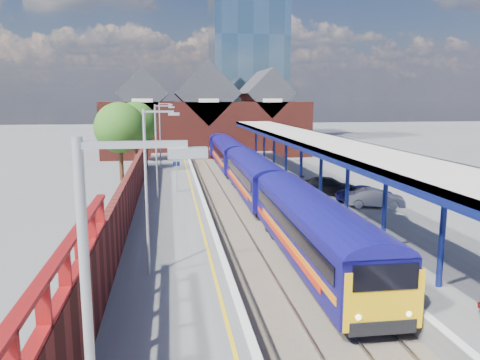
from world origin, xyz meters
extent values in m
plane|color=#5B5B5E|center=(0.00, 30.00, 0.00)|extent=(240.00, 240.00, 0.00)
cube|color=#473D33|center=(0.00, 20.00, 0.03)|extent=(6.00, 76.00, 0.06)
cube|color=slate|center=(-2.22, 20.00, 0.12)|extent=(0.07, 76.00, 0.14)
cube|color=slate|center=(-0.78, 20.00, 0.12)|extent=(0.07, 76.00, 0.14)
cube|color=slate|center=(0.78, 20.00, 0.12)|extent=(0.07, 76.00, 0.14)
cube|color=slate|center=(2.22, 20.00, 0.12)|extent=(0.07, 76.00, 0.14)
cube|color=#565659|center=(-5.50, 20.00, 0.50)|extent=(5.00, 76.00, 1.00)
cube|color=#565659|center=(6.00, 20.00, 0.50)|extent=(6.00, 76.00, 1.00)
cube|color=silver|center=(-3.15, 20.00, 1.02)|extent=(0.30, 76.00, 0.05)
cube|color=silver|center=(3.15, 20.00, 1.02)|extent=(0.30, 76.00, 0.05)
cube|color=yellow|center=(-3.75, 20.00, 1.01)|extent=(0.14, 76.00, 0.01)
cube|color=#110D61|center=(1.50, 8.60, 1.90)|extent=(3.02, 16.04, 2.50)
cube|color=#110D61|center=(1.50, 8.60, 3.15)|extent=(3.02, 16.04, 0.60)
cube|color=#110D61|center=(1.50, 25.20, 1.90)|extent=(3.02, 16.04, 2.50)
cube|color=#110D61|center=(1.50, 25.20, 3.15)|extent=(3.02, 16.04, 0.60)
cube|color=#110D61|center=(1.50, 41.80, 1.90)|extent=(3.02, 16.04, 2.50)
cube|color=#110D61|center=(1.50, 41.80, 3.15)|extent=(3.02, 16.04, 0.60)
cube|color=#110D61|center=(1.50, 58.40, 1.90)|extent=(3.02, 16.04, 2.50)
cube|color=#110D61|center=(1.50, 58.40, 3.15)|extent=(3.02, 16.04, 0.60)
cube|color=black|center=(0.08, 33.50, 2.35)|extent=(0.04, 60.54, 0.70)
cube|color=orange|center=(0.07, 33.50, 1.55)|extent=(0.03, 55.27, 0.30)
cube|color=red|center=(0.06, 33.50, 1.30)|extent=(0.03, 55.27, 0.30)
cube|color=#F2B20C|center=(1.50, 0.68, 1.70)|extent=(2.82, 0.34, 2.10)
cube|color=black|center=(1.50, 0.58, 2.55)|extent=(2.30, 0.19, 0.90)
cube|color=black|center=(1.50, 3.00, 0.30)|extent=(2.00, 2.40, 0.60)
cube|color=black|center=(1.50, 64.00, 0.30)|extent=(2.00, 2.40, 0.60)
cylinder|color=#0E1957|center=(5.00, 3.00, 3.10)|extent=(0.24, 0.24, 4.20)
cylinder|color=#0E1957|center=(5.00, 8.00, 3.10)|extent=(0.24, 0.24, 4.20)
cylinder|color=#0E1957|center=(5.00, 13.00, 3.10)|extent=(0.24, 0.24, 4.20)
cylinder|color=#0E1957|center=(5.00, 18.00, 3.10)|extent=(0.24, 0.24, 4.20)
cylinder|color=#0E1957|center=(5.00, 23.00, 3.10)|extent=(0.24, 0.24, 4.20)
cylinder|color=#0E1957|center=(5.00, 28.00, 3.10)|extent=(0.24, 0.24, 4.20)
cylinder|color=#0E1957|center=(5.00, 33.00, 3.10)|extent=(0.24, 0.24, 4.20)
cylinder|color=#0E1957|center=(5.00, 38.00, 3.10)|extent=(0.24, 0.24, 4.20)
cylinder|color=#0E1957|center=(5.00, 43.00, 3.10)|extent=(0.24, 0.24, 4.20)
cube|color=beige|center=(5.50, 22.00, 5.35)|extent=(4.50, 52.00, 0.25)
cube|color=#0E1957|center=(3.35, 22.00, 5.20)|extent=(0.20, 52.00, 0.55)
cube|color=#0E1957|center=(7.65, 22.00, 5.20)|extent=(0.20, 52.00, 0.55)
cube|color=#A5A8AA|center=(-5.90, -8.00, 7.90)|extent=(1.20, 0.08, 0.08)
cube|color=#A5A8AA|center=(-5.30, -8.00, 7.80)|extent=(0.45, 0.18, 0.12)
cylinder|color=#A5A8AA|center=(-6.50, 6.00, 4.50)|extent=(0.12, 0.12, 7.00)
cube|color=#A5A8AA|center=(-5.90, 6.00, 7.90)|extent=(1.20, 0.08, 0.08)
cube|color=#A5A8AA|center=(-5.30, 6.00, 7.80)|extent=(0.45, 0.18, 0.12)
cylinder|color=#A5A8AA|center=(-6.50, 22.00, 4.50)|extent=(0.12, 0.12, 7.00)
cube|color=#A5A8AA|center=(-5.90, 22.00, 7.90)|extent=(1.20, 0.08, 0.08)
cube|color=#A5A8AA|center=(-5.30, 22.00, 7.80)|extent=(0.45, 0.18, 0.12)
cylinder|color=#A5A8AA|center=(-6.50, 38.00, 4.50)|extent=(0.12, 0.12, 7.00)
cube|color=#A5A8AA|center=(-5.90, 38.00, 7.90)|extent=(1.20, 0.08, 0.08)
cube|color=#A5A8AA|center=(-5.30, 38.00, 7.80)|extent=(0.45, 0.18, 0.12)
cylinder|color=#A5A8AA|center=(-5.00, 24.00, 2.25)|extent=(0.08, 0.08, 2.50)
cube|color=#0C194C|center=(-5.00, 24.00, 3.30)|extent=(0.55, 0.06, 0.35)
cube|color=#5A1D17|center=(-8.10, 14.00, 2.40)|extent=(0.35, 50.00, 2.80)
cube|color=maroon|center=(-8.10, -3.00, 4.80)|extent=(0.30, 15.00, 0.12)
cube|color=maroon|center=(-8.10, -3.00, 3.85)|extent=(0.30, 15.00, 0.12)
cube|color=maroon|center=(-8.10, -6.00, 4.30)|extent=(0.30, 0.12, 1.00)
cube|color=maroon|center=(-8.10, -4.00, 4.30)|extent=(0.30, 0.12, 1.00)
cube|color=maroon|center=(-8.10, -2.00, 4.30)|extent=(0.30, 0.12, 1.00)
cube|color=maroon|center=(-8.10, 0.00, 4.30)|extent=(0.30, 0.12, 1.00)
cube|color=maroon|center=(-8.10, 2.00, 4.30)|extent=(0.30, 0.12, 1.00)
cube|color=maroon|center=(-8.10, 4.00, 4.30)|extent=(0.30, 0.12, 1.00)
cube|color=#5A1D17|center=(0.00, 58.00, 4.00)|extent=(30.00, 12.00, 8.00)
cube|color=#232328|center=(-9.00, 58.00, 9.20)|extent=(7.13, 12.00, 7.13)
cube|color=#232328|center=(0.00, 58.00, 9.20)|extent=(9.16, 12.00, 9.16)
cube|color=#232328|center=(9.00, 58.00, 9.20)|extent=(7.13, 12.00, 7.13)
cube|color=beige|center=(-9.00, 51.95, 8.20)|extent=(2.80, 0.15, 0.50)
cube|color=beige|center=(0.00, 51.95, 8.20)|extent=(2.80, 0.15, 0.50)
cube|color=beige|center=(9.00, 51.95, 8.20)|extent=(2.80, 0.15, 0.50)
cube|color=#47677B|center=(10.00, 80.00, 20.00)|extent=(14.00, 14.00, 40.00)
cylinder|color=#382314|center=(-10.50, 36.00, 2.00)|extent=(0.44, 0.44, 4.00)
sphere|color=#225115|center=(-10.50, 36.00, 5.50)|extent=(5.20, 5.20, 5.20)
sphere|color=#225115|center=(-9.70, 35.50, 4.80)|extent=(3.20, 3.20, 3.20)
cylinder|color=#382314|center=(-9.50, 44.00, 2.00)|extent=(0.44, 0.44, 4.00)
sphere|color=#225115|center=(-9.50, 44.00, 5.50)|extent=(5.20, 5.20, 5.20)
sphere|color=#225115|center=(-8.70, 43.50, 4.80)|extent=(3.20, 3.20, 3.20)
imported|color=silver|center=(8.50, 16.53, 1.64)|extent=(4.10, 2.55, 1.28)
imported|color=black|center=(6.78, 21.25, 1.67)|extent=(5.00, 3.50, 1.34)
imported|color=navy|center=(8.50, 18.16, 1.61)|extent=(4.85, 3.47, 1.23)
camera|label=1|loc=(-5.50, -13.31, 8.40)|focal=35.00mm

